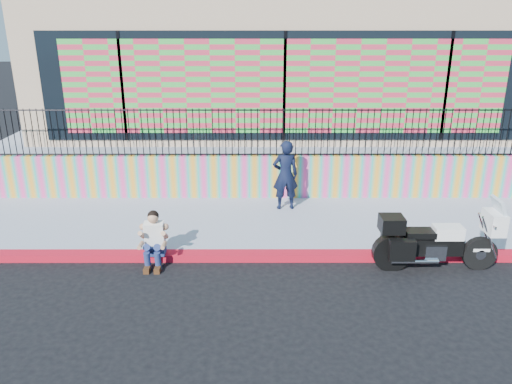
{
  "coord_description": "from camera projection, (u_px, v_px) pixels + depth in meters",
  "views": [
    {
      "loc": [
        -0.75,
        -8.95,
        4.61
      ],
      "look_at": [
        -0.74,
        1.2,
        1.0
      ],
      "focal_mm": 35.0,
      "sensor_mm": 36.0,
      "label": 1
    }
  ],
  "objects": [
    {
      "name": "ground",
      "position": [
        293.0,
        259.0,
        9.98
      ],
      "size": [
        90.0,
        90.0,
        0.0
      ],
      "primitive_type": "plane",
      "color": "black",
      "rests_on": "ground"
    },
    {
      "name": "red_curb",
      "position": [
        293.0,
        256.0,
        9.95
      ],
      "size": [
        16.0,
        0.3,
        0.15
      ],
      "primitive_type": "cube",
      "color": "#B50C29",
      "rests_on": "ground"
    },
    {
      "name": "sidewalk",
      "position": [
        288.0,
        223.0,
        11.51
      ],
      "size": [
        16.0,
        3.0,
        0.15
      ],
      "primitive_type": "cube",
      "color": "#929AAF",
      "rests_on": "ground"
    },
    {
      "name": "storefront_building",
      "position": [
        278.0,
        58.0,
        16.55
      ],
      "size": [
        14.0,
        8.06,
        4.0
      ],
      "color": "#CBAD87",
      "rests_on": "elevated_platform"
    },
    {
      "name": "elevated_platform",
      "position": [
        277.0,
        134.0,
        17.64
      ],
      "size": [
        16.0,
        10.0,
        1.25
      ],
      "primitive_type": "cube",
      "color": "#929AAF",
      "rests_on": "ground"
    },
    {
      "name": "mural_wall",
      "position": [
        285.0,
        176.0,
        12.81
      ],
      "size": [
        16.0,
        0.2,
        1.1
      ],
      "primitive_type": "cube",
      "color": "#FF4396",
      "rests_on": "sidewalk"
    },
    {
      "name": "police_motorcycle",
      "position": [
        435.0,
        240.0,
        9.4
      ],
      "size": [
        2.33,
        0.77,
        1.45
      ],
      "color": "black",
      "rests_on": "ground"
    },
    {
      "name": "metal_fence",
      "position": [
        286.0,
        132.0,
        12.42
      ],
      "size": [
        15.8,
        0.04,
        1.2
      ],
      "primitive_type": null,
      "color": "black",
      "rests_on": "mural_wall"
    },
    {
      "name": "seated_man",
      "position": [
        154.0,
        244.0,
        9.6
      ],
      "size": [
        0.54,
        0.71,
        1.06
      ],
      "color": "navy",
      "rests_on": "ground"
    },
    {
      "name": "police_officer",
      "position": [
        285.0,
        175.0,
        11.93
      ],
      "size": [
        0.67,
        0.48,
        1.7
      ],
      "primitive_type": "imported",
      "rotation": [
        0.0,
        0.0,
        3.27
      ],
      "color": "black",
      "rests_on": "sidewalk"
    }
  ]
}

